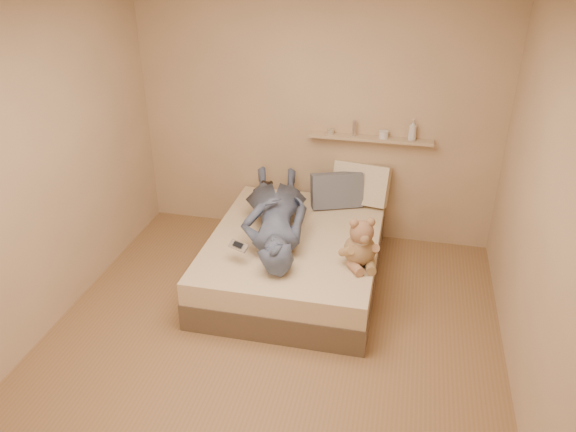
% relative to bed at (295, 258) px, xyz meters
% --- Properties ---
extents(room, '(3.80, 3.80, 3.80)m').
position_rel_bed_xyz_m(room, '(0.00, -0.93, 1.08)').
color(room, '#8B6747').
rests_on(room, ground).
extents(bed, '(1.50, 1.90, 0.45)m').
position_rel_bed_xyz_m(bed, '(0.00, 0.00, 0.00)').
color(bed, brown).
rests_on(bed, floor).
extents(game_console, '(0.19, 0.14, 0.06)m').
position_rel_bed_xyz_m(game_console, '(-0.36, -0.52, 0.38)').
color(game_console, silver).
rests_on(game_console, bed).
extents(teddy_bear, '(0.35, 0.36, 0.44)m').
position_rel_bed_xyz_m(teddy_bear, '(0.62, -0.34, 0.41)').
color(teddy_bear, '#937151').
rests_on(teddy_bear, bed).
extents(dark_plush, '(0.17, 0.17, 0.26)m').
position_rel_bed_xyz_m(dark_plush, '(-0.40, 0.58, 0.34)').
color(dark_plush, black).
rests_on(dark_plush, bed).
extents(pillow_cream, '(0.59, 0.37, 0.43)m').
position_rel_bed_xyz_m(pillow_cream, '(0.49, 0.83, 0.43)').
color(pillow_cream, beige).
rests_on(pillow_cream, bed).
extents(pillow_grey, '(0.54, 0.37, 0.36)m').
position_rel_bed_xyz_m(pillow_grey, '(0.27, 0.69, 0.40)').
color(pillow_grey, slate).
rests_on(pillow_grey, bed).
extents(person, '(0.95, 1.71, 0.39)m').
position_rel_bed_xyz_m(person, '(-0.19, 0.04, 0.42)').
color(person, '#4F5A7D').
rests_on(person, bed).
extents(wall_shelf, '(1.20, 0.12, 0.03)m').
position_rel_bed_xyz_m(wall_shelf, '(0.55, 0.91, 0.88)').
color(wall_shelf, tan).
rests_on(wall_shelf, wall_back).
extents(shelf_bottles, '(0.85, 0.09, 0.20)m').
position_rel_bed_xyz_m(shelf_bottles, '(0.75, 0.91, 0.97)').
color(shelf_bottles, '#B6B09C').
rests_on(shelf_bottles, wall_shelf).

